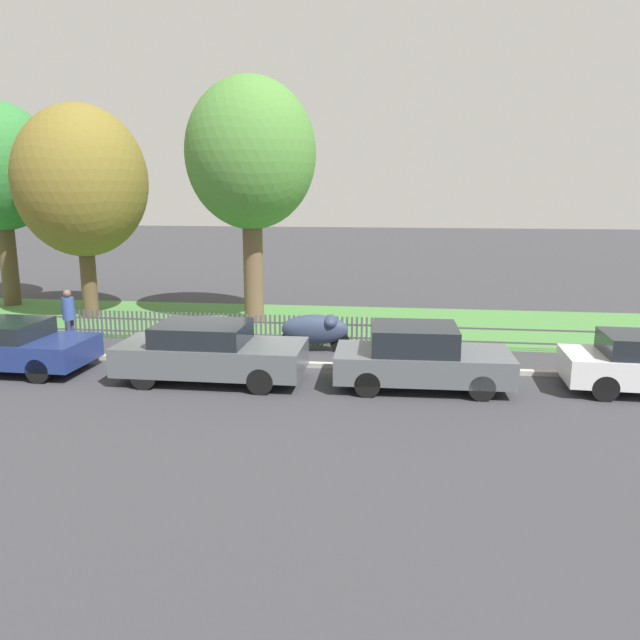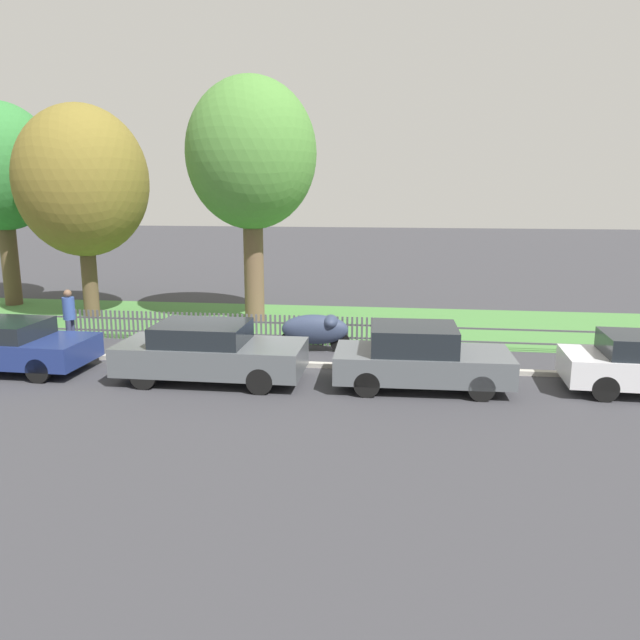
{
  "view_description": "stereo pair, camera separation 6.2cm",
  "coord_description": "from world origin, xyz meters",
  "px_view_note": "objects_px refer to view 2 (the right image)",
  "views": [
    {
      "loc": [
        4.62,
        -15.4,
        4.56
      ],
      "look_at": [
        2.49,
        0.84,
        1.1
      ],
      "focal_mm": 35.0,
      "sensor_mm": 36.0,
      "label": 1
    },
    {
      "loc": [
        4.68,
        -15.39,
        4.56
      ],
      "look_at": [
        2.49,
        0.84,
        1.1
      ],
      "focal_mm": 35.0,
      "sensor_mm": 36.0,
      "label": 2
    }
  ],
  "objects_px": {
    "tree_nearest_kerb": "(1,168)",
    "tree_behind_motorcycle": "(82,182)",
    "covered_motorcycle": "(317,329)",
    "tree_mid_park": "(251,156)",
    "pedestrian_near_fence": "(69,315)",
    "parked_car_black_saloon": "(11,345)",
    "parked_car_red_compact": "(420,357)",
    "parked_car_navy_estate": "(210,352)"
  },
  "relations": [
    {
      "from": "parked_car_black_saloon",
      "to": "pedestrian_near_fence",
      "type": "xyz_separation_m",
      "value": [
        0.21,
        2.48,
        0.3
      ]
    },
    {
      "from": "parked_car_navy_estate",
      "to": "tree_behind_motorcycle",
      "type": "bearing_deg",
      "value": 133.86
    },
    {
      "from": "tree_nearest_kerb",
      "to": "pedestrian_near_fence",
      "type": "relative_size",
      "value": 4.59
    },
    {
      "from": "parked_car_black_saloon",
      "to": "tree_nearest_kerb",
      "type": "distance_m",
      "value": 11.26
    },
    {
      "from": "parked_car_red_compact",
      "to": "pedestrian_near_fence",
      "type": "relative_size",
      "value": 2.4
    },
    {
      "from": "parked_car_navy_estate",
      "to": "tree_nearest_kerb",
      "type": "bearing_deg",
      "value": 141.38
    },
    {
      "from": "tree_mid_park",
      "to": "tree_nearest_kerb",
      "type": "bearing_deg",
      "value": 169.9
    },
    {
      "from": "tree_nearest_kerb",
      "to": "tree_behind_motorcycle",
      "type": "relative_size",
      "value": 1.05
    },
    {
      "from": "parked_car_navy_estate",
      "to": "tree_behind_motorcycle",
      "type": "distance_m",
      "value": 10.4
    },
    {
      "from": "tree_behind_motorcycle",
      "to": "parked_car_red_compact",
      "type": "bearing_deg",
      "value": -30.26
    },
    {
      "from": "parked_car_navy_estate",
      "to": "pedestrian_near_fence",
      "type": "height_order",
      "value": "pedestrian_near_fence"
    },
    {
      "from": "parked_car_red_compact",
      "to": "tree_mid_park",
      "type": "xyz_separation_m",
      "value": [
        -5.55,
        6.75,
        4.9
      ]
    },
    {
      "from": "tree_nearest_kerb",
      "to": "tree_behind_motorcycle",
      "type": "distance_m",
      "value": 4.66
    },
    {
      "from": "tree_behind_motorcycle",
      "to": "pedestrian_near_fence",
      "type": "relative_size",
      "value": 4.36
    },
    {
      "from": "parked_car_navy_estate",
      "to": "pedestrian_near_fence",
      "type": "xyz_separation_m",
      "value": [
        -5.04,
        2.63,
        0.24
      ]
    },
    {
      "from": "tree_behind_motorcycle",
      "to": "parked_car_navy_estate",
      "type": "bearing_deg",
      "value": -46.26
    },
    {
      "from": "parked_car_navy_estate",
      "to": "covered_motorcycle",
      "type": "xyz_separation_m",
      "value": [
        2.17,
        3.08,
        -0.07
      ]
    },
    {
      "from": "tree_nearest_kerb",
      "to": "pedestrian_near_fence",
      "type": "distance_m",
      "value": 9.5
    },
    {
      "from": "parked_car_black_saloon",
      "to": "covered_motorcycle",
      "type": "distance_m",
      "value": 7.98
    },
    {
      "from": "tree_mid_park",
      "to": "tree_behind_motorcycle",
      "type": "bearing_deg",
      "value": 179.72
    },
    {
      "from": "covered_motorcycle",
      "to": "tree_mid_park",
      "type": "relative_size",
      "value": 0.25
    },
    {
      "from": "tree_mid_park",
      "to": "parked_car_black_saloon",
      "type": "bearing_deg",
      "value": -124.94
    },
    {
      "from": "parked_car_red_compact",
      "to": "tree_mid_park",
      "type": "relative_size",
      "value": 0.5
    },
    {
      "from": "parked_car_black_saloon",
      "to": "tree_behind_motorcycle",
      "type": "height_order",
      "value": "tree_behind_motorcycle"
    },
    {
      "from": "parked_car_black_saloon",
      "to": "tree_behind_motorcycle",
      "type": "xyz_separation_m",
      "value": [
        -1.36,
        6.76,
        4.12
      ]
    },
    {
      "from": "parked_car_black_saloon",
      "to": "tree_nearest_kerb",
      "type": "bearing_deg",
      "value": 124.57
    },
    {
      "from": "parked_car_black_saloon",
      "to": "tree_mid_park",
      "type": "bearing_deg",
      "value": 56.37
    },
    {
      "from": "parked_car_black_saloon",
      "to": "covered_motorcycle",
      "type": "xyz_separation_m",
      "value": [
        7.42,
        2.93,
        -0.02
      ]
    },
    {
      "from": "parked_car_red_compact",
      "to": "pedestrian_near_fence",
      "type": "bearing_deg",
      "value": 164.52
    },
    {
      "from": "parked_car_red_compact",
      "to": "pedestrian_near_fence",
      "type": "xyz_separation_m",
      "value": [
        -10.04,
        2.49,
        0.23
      ]
    },
    {
      "from": "tree_behind_motorcycle",
      "to": "pedestrian_near_fence",
      "type": "height_order",
      "value": "tree_behind_motorcycle"
    },
    {
      "from": "tree_nearest_kerb",
      "to": "tree_behind_motorcycle",
      "type": "bearing_deg",
      "value": -23.02
    },
    {
      "from": "parked_car_red_compact",
      "to": "tree_mid_park",
      "type": "bearing_deg",
      "value": 127.89
    },
    {
      "from": "covered_motorcycle",
      "to": "parked_car_navy_estate",
      "type": "bearing_deg",
      "value": -127.56
    },
    {
      "from": "covered_motorcycle",
      "to": "tree_nearest_kerb",
      "type": "xyz_separation_m",
      "value": [
        -13.05,
        5.65,
        4.67
      ]
    },
    {
      "from": "covered_motorcycle",
      "to": "tree_nearest_kerb",
      "type": "distance_m",
      "value": 14.97
    },
    {
      "from": "parked_car_red_compact",
      "to": "tree_behind_motorcycle",
      "type": "distance_m",
      "value": 14.05
    },
    {
      "from": "tree_nearest_kerb",
      "to": "tree_mid_park",
      "type": "bearing_deg",
      "value": -10.1
    },
    {
      "from": "tree_mid_park",
      "to": "parked_car_navy_estate",
      "type": "bearing_deg",
      "value": -85.41
    },
    {
      "from": "parked_car_black_saloon",
      "to": "covered_motorcycle",
      "type": "relative_size",
      "value": 1.98
    },
    {
      "from": "parked_car_black_saloon",
      "to": "tree_nearest_kerb",
      "type": "height_order",
      "value": "tree_nearest_kerb"
    },
    {
      "from": "tree_nearest_kerb",
      "to": "tree_mid_park",
      "type": "xyz_separation_m",
      "value": [
        10.33,
        -1.84,
        0.3
      ]
    }
  ]
}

